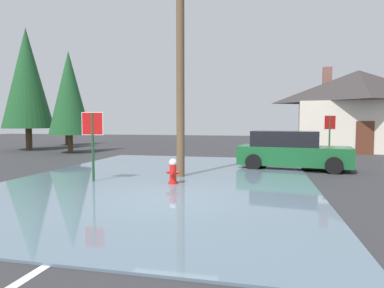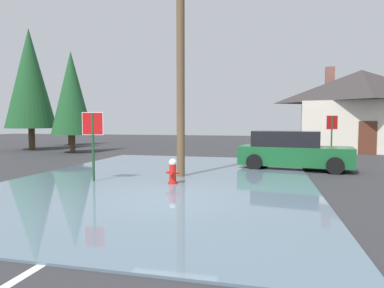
{
  "view_description": "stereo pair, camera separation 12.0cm",
  "coord_description": "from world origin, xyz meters",
  "views": [
    {
      "loc": [
        2.41,
        -7.58,
        1.92
      ],
      "look_at": [
        0.14,
        2.75,
        1.21
      ],
      "focal_mm": 30.43,
      "sensor_mm": 36.0,
      "label": 1
    },
    {
      "loc": [
        2.53,
        -7.55,
        1.92
      ],
      "look_at": [
        0.14,
        2.75,
        1.21
      ],
      "focal_mm": 30.43,
      "sensor_mm": 36.0,
      "label": 2
    }
  ],
  "objects": [
    {
      "name": "pine_tree_mid_left",
      "position": [
        -9.54,
        10.84,
        3.75
      ],
      "size": [
        2.55,
        2.55,
        6.38
      ],
      "color": "#4C3823",
      "rests_on": "ground"
    },
    {
      "name": "stop_sign_far",
      "position": [
        5.83,
        10.75,
        1.64
      ],
      "size": [
        0.65,
        0.39,
        2.29
      ],
      "color": "#1E4C28",
      "rests_on": "ground"
    },
    {
      "name": "pine_tree_tall_left",
      "position": [
        -13.64,
        12.18,
        4.96
      ],
      "size": [
        3.37,
        3.37,
        8.44
      ],
      "color": "#4C3823",
      "rests_on": "ground"
    },
    {
      "name": "parked_car",
      "position": [
        3.54,
        6.34,
        0.75
      ],
      "size": [
        4.6,
        2.44,
        1.56
      ],
      "color": "#195B2D",
      "rests_on": "ground"
    },
    {
      "name": "stop_sign_near",
      "position": [
        -2.88,
        1.8,
        1.6
      ],
      "size": [
        0.72,
        0.08,
        2.24
      ],
      "color": "#1E4C28",
      "rests_on": "ground"
    },
    {
      "name": "ground_plane",
      "position": [
        0.0,
        0.0,
        -0.05
      ],
      "size": [
        80.0,
        80.0,
        0.1
      ],
      "primitive_type": "cube",
      "color": "#2D2D30"
    },
    {
      "name": "lane_stop_bar",
      "position": [
        0.71,
        -1.86,
        0.0
      ],
      "size": [
        3.99,
        0.55,
        0.01
      ],
      "primitive_type": "cube",
      "rotation": [
        0.0,
        0.0,
        -0.06
      ],
      "color": "silver",
      "rests_on": "ground"
    },
    {
      "name": "flood_puddle",
      "position": [
        -0.85,
        2.97,
        0.02
      ],
      "size": [
        9.57,
        13.68,
        0.04
      ],
      "primitive_type": "cube",
      "color": "slate",
      "rests_on": "ground"
    },
    {
      "name": "fire_hydrant",
      "position": [
        -0.28,
        1.96,
        0.4
      ],
      "size": [
        0.41,
        0.35,
        0.81
      ],
      "color": "red",
      "rests_on": "ground"
    },
    {
      "name": "utility_pole",
      "position": [
        -0.39,
        3.32,
        4.76
      ],
      "size": [
        1.6,
        0.28,
        9.16
      ],
      "color": "brown",
      "rests_on": "ground"
    },
    {
      "name": "house",
      "position": [
        8.6,
        16.38,
        2.81
      ],
      "size": [
        8.54,
        6.31,
        5.84
      ],
      "color": "silver",
      "rests_on": "ground"
    },
    {
      "name": "pine_tree_short_left",
      "position": [
        -13.81,
        16.98,
        3.58
      ],
      "size": [
        2.43,
        2.43,
        6.08
      ],
      "color": "#4C3823",
      "rests_on": "ground"
    }
  ]
}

